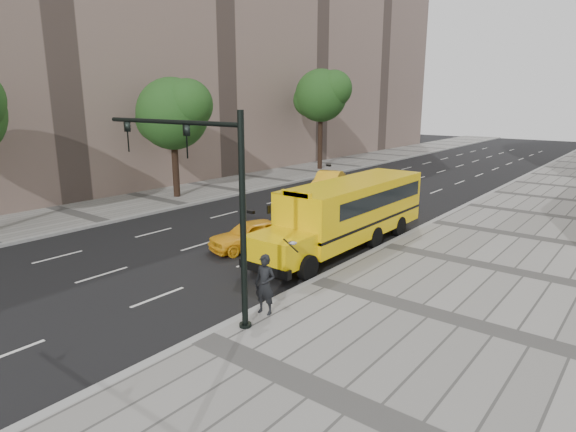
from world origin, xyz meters
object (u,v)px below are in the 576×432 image
Objects in this scene: school_bus at (351,208)px; taxi_near at (251,235)px; pedestrian at (265,284)px; tree_b at (173,113)px; taxi_far at (328,182)px; traffic_signal at (208,190)px; tree_c at (322,95)px.

school_bus is 2.93× the size of taxi_near.
school_bus is at bearing 64.81° from taxi_near.
school_bus is at bearing 92.27° from pedestrian.
pedestrian is at bearing -76.71° from school_bus.
tree_b reaches higher than pedestrian.
pedestrian is (1.96, -8.28, -0.66)m from school_bus.
taxi_near is at bearing -24.22° from tree_b.
taxi_far is (6.91, 8.21, -4.98)m from tree_b.
taxi_near is 0.62× the size of traffic_signal.
tree_b is 4.25× the size of pedestrian.
tree_b reaches higher than traffic_signal.
school_bus is (14.91, -19.16, -5.24)m from tree_c.
tree_b is 0.70× the size of school_bus.
tree_c is at bearing 118.70° from traffic_signal.
traffic_signal reaches higher than school_bus.
tree_b is at bearing -150.88° from taxi_far.
school_bus is 2.46× the size of taxi_far.
taxi_near is 14.31m from taxi_far.
taxi_far is at bearing -52.51° from tree_c.
tree_c is at bearing 136.30° from taxi_near.
tree_b is 19.33m from traffic_signal.
taxi_far is at bearing 128.40° from taxi_near.
school_bus is 1.81× the size of traffic_signal.
taxi_far is at bearing 128.25° from school_bus.
tree_c reaches higher than taxi_near.
pedestrian is at bearing -25.12° from taxi_near.
traffic_signal is at bearing -38.37° from taxi_near.
taxi_far is at bearing 107.36° from pedestrian.
traffic_signal reaches higher than taxi_far.
taxi_near is at bearing -91.17° from taxi_far.
tree_c is 12.94m from taxi_far.
school_bus is at bearing -52.11° from tree_c.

